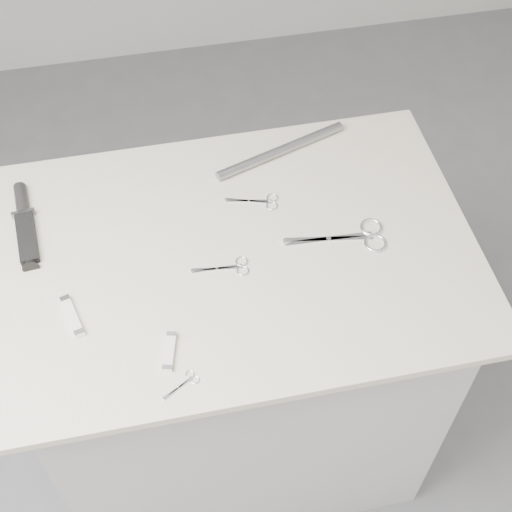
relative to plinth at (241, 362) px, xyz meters
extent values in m
cube|color=slate|center=(0.00, 0.00, -0.46)|extent=(4.00, 4.00, 0.01)
cube|color=#B5B5B3|center=(0.00, 0.00, 0.00)|extent=(0.90, 0.60, 0.90)
cube|color=beige|center=(0.00, 0.00, 0.46)|extent=(1.00, 0.70, 0.02)
cube|color=white|center=(0.19, -0.01, 0.47)|extent=(0.19, 0.05, 0.00)
cylinder|color=white|center=(0.19, -0.01, 0.47)|extent=(0.01, 0.01, 0.01)
torus|color=white|center=(0.29, 0.00, 0.47)|extent=(0.05, 0.05, 0.01)
torus|color=white|center=(0.29, -0.04, 0.47)|extent=(0.05, 0.05, 0.01)
cube|color=white|center=(-0.05, -0.04, 0.47)|extent=(0.10, 0.02, 0.00)
cylinder|color=white|center=(-0.05, -0.04, 0.47)|extent=(0.01, 0.01, 0.00)
torus|color=white|center=(0.00, -0.03, 0.47)|extent=(0.03, 0.03, 0.00)
torus|color=white|center=(0.00, -0.06, 0.47)|extent=(0.03, 0.03, 0.00)
cube|color=white|center=(0.05, 0.13, 0.47)|extent=(0.10, 0.04, 0.00)
cylinder|color=white|center=(0.05, 0.13, 0.47)|extent=(0.01, 0.01, 0.00)
torus|color=white|center=(0.10, 0.13, 0.47)|extent=(0.03, 0.03, 0.00)
torus|color=white|center=(0.10, 0.10, 0.47)|extent=(0.03, 0.03, 0.00)
cube|color=white|center=(-0.16, -0.29, 0.47)|extent=(0.06, 0.04, 0.00)
cylinder|color=white|center=(-0.16, -0.29, 0.47)|extent=(0.00, 0.00, 0.00)
torus|color=white|center=(-0.14, -0.27, 0.47)|extent=(0.02, 0.02, 0.00)
torus|color=white|center=(-0.13, -0.28, 0.47)|extent=(0.02, 0.02, 0.00)
cube|color=black|center=(-0.43, 0.12, 0.48)|extent=(0.05, 0.14, 0.02)
cube|color=gray|center=(-0.43, 0.18, 0.48)|extent=(0.05, 0.01, 0.02)
cylinder|color=black|center=(-0.44, 0.23, 0.48)|extent=(0.04, 0.09, 0.03)
cube|color=white|center=(-0.34, -0.10, 0.48)|extent=(0.04, 0.10, 0.01)
cube|color=white|center=(-0.35, -0.06, 0.48)|extent=(0.02, 0.02, 0.01)
cube|color=white|center=(-0.33, -0.14, 0.48)|extent=(0.02, 0.02, 0.01)
cube|color=white|center=(-0.17, -0.22, 0.48)|extent=(0.04, 0.08, 0.01)
cube|color=white|center=(-0.16, -0.18, 0.48)|extent=(0.02, 0.01, 0.01)
cube|color=white|center=(-0.18, -0.25, 0.48)|extent=(0.02, 0.01, 0.01)
cylinder|color=gray|center=(0.15, 0.26, 0.48)|extent=(0.32, 0.13, 0.02)
camera|label=1|loc=(-0.15, -0.92, 1.63)|focal=50.00mm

